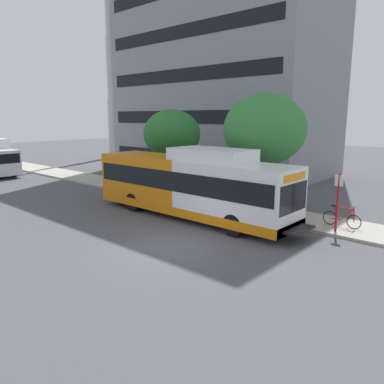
# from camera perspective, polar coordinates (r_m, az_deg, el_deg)

# --- Properties ---
(ground_plane) EXTENTS (120.00, 120.00, 0.00)m
(ground_plane) POSITION_cam_1_polar(r_m,az_deg,el_deg) (21.44, -18.60, -3.04)
(ground_plane) COLOR #4C4C51
(sidewalk_curb) EXTENTS (3.00, 56.00, 0.14)m
(sidewalk_curb) POSITION_cam_1_polar(r_m,az_deg,el_deg) (24.10, -1.61, -0.71)
(sidewalk_curb) COLOR #A8A399
(sidewalk_curb) RESTS_ON ground
(transit_bus) EXTENTS (2.58, 12.25, 3.65)m
(transit_bus) POSITION_cam_1_polar(r_m,az_deg,el_deg) (19.09, -0.22, 1.08)
(transit_bus) COLOR white
(transit_bus) RESTS_ON ground
(bus_stop_sign_pole) EXTENTS (0.10, 0.36, 2.60)m
(bus_stop_sign_pole) POSITION_cam_1_polar(r_m,az_deg,el_deg) (17.40, 21.44, -0.92)
(bus_stop_sign_pole) COLOR red
(bus_stop_sign_pole) RESTS_ON sidewalk_curb
(bicycle_parked) EXTENTS (0.52, 1.76, 1.02)m
(bicycle_parked) POSITION_cam_1_polar(r_m,az_deg,el_deg) (18.52, 21.98, -3.71)
(bicycle_parked) COLOR black
(bicycle_parked) RESTS_ON sidewalk_curb
(street_tree_near_stop) EXTENTS (4.48, 4.48, 6.25)m
(street_tree_near_stop) POSITION_cam_1_polar(r_m,az_deg,el_deg) (20.78, 11.08, 9.41)
(street_tree_near_stop) COLOR #4C3823
(street_tree_near_stop) RESTS_ON sidewalk_curb
(street_tree_mid_block) EXTENTS (3.88, 3.88, 5.51)m
(street_tree_mid_block) POSITION_cam_1_polar(r_m,az_deg,el_deg) (25.67, -3.10, 8.85)
(street_tree_mid_block) COLOR #4C3823
(street_tree_mid_block) RESTS_ON sidewalk_curb
(apartment_tower_backdrop) EXTENTS (10.52, 19.69, 27.36)m
(apartment_tower_backdrop) POSITION_cam_1_polar(r_m,az_deg,el_deg) (37.11, 4.81, 24.69)
(apartment_tower_backdrop) COLOR gray
(apartment_tower_backdrop) RESTS_ON ground
(lattice_comm_tower) EXTENTS (1.10, 1.10, 31.71)m
(lattice_comm_tower) POSITION_cam_1_polar(r_m,az_deg,el_deg) (49.50, -12.38, 17.53)
(lattice_comm_tower) COLOR #B7B7BC
(lattice_comm_tower) RESTS_ON ground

